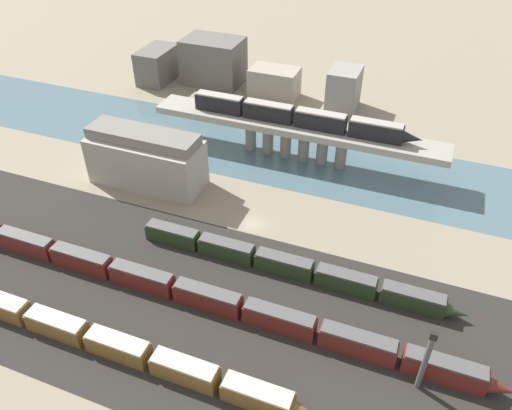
% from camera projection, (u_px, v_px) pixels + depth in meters
% --- Properties ---
extents(ground_plane, '(400.00, 400.00, 0.00)m').
position_uv_depth(ground_plane, '(253.00, 224.00, 102.01)').
color(ground_plane, gray).
extents(railbed_yard, '(280.00, 42.00, 0.01)m').
position_uv_depth(railbed_yard, '(201.00, 308.00, 84.23)').
color(railbed_yard, '#282623').
rests_on(railbed_yard, ground).
extents(river_water, '(320.00, 27.41, 0.01)m').
position_uv_depth(river_water, '(294.00, 157.00, 122.48)').
color(river_water, '#47606B').
rests_on(river_water, ground).
extents(bridge, '(70.71, 8.02, 9.10)m').
position_uv_depth(bridge, '(295.00, 132.00, 118.16)').
color(bridge, gray).
rests_on(bridge, ground).
extents(train_on_bridge, '(54.22, 2.91, 4.19)m').
position_uv_depth(train_on_bridge, '(299.00, 117.00, 115.49)').
color(train_on_bridge, black).
rests_on(train_on_bridge, bridge).
extents(train_yard_near, '(59.55, 3.09, 3.55)m').
position_uv_depth(train_yard_near, '(126.00, 350.00, 75.58)').
color(train_yard_near, brown).
rests_on(train_yard_near, ground).
extents(train_yard_mid, '(104.94, 2.77, 3.92)m').
position_uv_depth(train_yard_mid, '(181.00, 290.00, 84.98)').
color(train_yard_mid, '#5B1E19').
rests_on(train_yard_mid, ground).
extents(train_yard_far, '(59.98, 2.81, 3.58)m').
position_uv_depth(train_yard_far, '(291.00, 267.00, 89.74)').
color(train_yard_far, '#23381E').
rests_on(train_yard_far, ground).
extents(warehouse_building, '(25.45, 10.18, 13.09)m').
position_uv_depth(warehouse_building, '(146.00, 159.00, 110.30)').
color(warehouse_building, '#9E998E').
rests_on(warehouse_building, ground).
extents(signal_tower, '(1.00, 0.79, 12.11)m').
position_uv_depth(signal_tower, '(425.00, 361.00, 68.88)').
color(signal_tower, '#4C4C51').
rests_on(signal_tower, ground).
extents(city_block_far_left, '(8.70, 14.25, 10.26)m').
position_uv_depth(city_block_far_left, '(158.00, 65.00, 156.20)').
color(city_block_far_left, '#605B56').
rests_on(city_block_far_left, ground).
extents(city_block_left, '(17.77, 12.36, 13.70)m').
position_uv_depth(city_block_left, '(214.00, 61.00, 154.23)').
color(city_block_left, '#605B56').
rests_on(city_block_left, ground).
extents(city_block_center, '(14.14, 8.76, 8.51)m').
position_uv_depth(city_block_center, '(274.00, 83.00, 147.62)').
color(city_block_center, gray).
rests_on(city_block_center, ground).
extents(city_block_right, '(8.17, 10.86, 11.58)m').
position_uv_depth(city_block_right, '(344.00, 89.00, 140.45)').
color(city_block_right, gray).
rests_on(city_block_right, ground).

